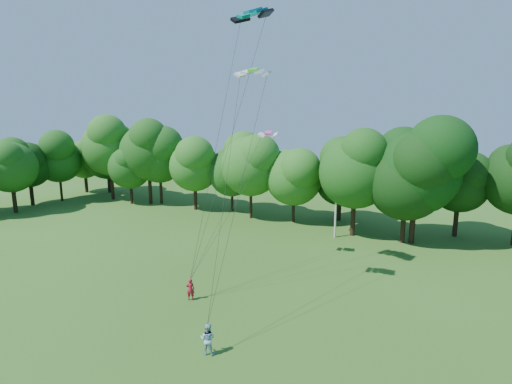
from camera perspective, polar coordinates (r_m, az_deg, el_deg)
The scene contains 8 objects.
utility_pole at distance 43.56m, azimuth 11.38°, elevation -0.85°, with size 1.64×0.62×8.53m.
kite_flyer_left at distance 29.94m, azimuth -9.35°, elevation -13.54°, with size 0.59×0.39×1.63m, color #AE1629.
kite_flyer_right at distance 23.83m, azimuth -6.92°, elevation -20.10°, with size 0.88×0.69×1.81m, color #A1C5DF.
kite_teal at distance 30.94m, azimuth -0.45°, elevation 24.49°, with size 3.37×2.11×0.66m.
kite_green at distance 27.48m, azimuth -0.38°, elevation 17.07°, with size 2.49×1.46×0.37m.
kite_pink at distance 34.29m, azimuth 1.77°, elevation 8.47°, with size 1.88×1.27×0.34m.
tree_back_west at distance 60.85m, azimuth -15.17°, elevation 6.01°, with size 9.08×9.08×13.21m.
tree_back_center at distance 43.31m, azimuth 22.05°, elevation 4.00°, with size 9.34×9.34×13.58m.
Camera 1 is at (13.28, -8.89, 13.21)m, focal length 28.00 mm.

